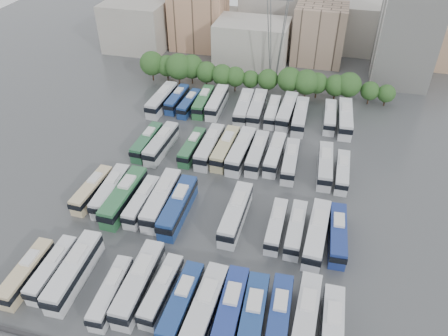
% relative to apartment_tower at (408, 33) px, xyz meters
% --- Properties ---
extents(ground, '(220.00, 220.00, 0.00)m').
position_rel_apartment_tower_xyz_m(ground, '(-34.00, -58.00, -13.00)').
color(ground, '#424447').
rests_on(ground, ground).
extents(tree_line, '(64.72, 7.98, 8.45)m').
position_rel_apartment_tower_xyz_m(tree_line, '(-37.15, -15.95, -8.60)').
color(tree_line, black).
rests_on(tree_line, ground).
extents(city_buildings, '(102.00, 35.00, 20.00)m').
position_rel_apartment_tower_xyz_m(city_buildings, '(-41.46, 13.86, -5.13)').
color(city_buildings, '#9E998E').
rests_on(city_buildings, ground).
extents(apartment_tower, '(14.00, 14.00, 26.00)m').
position_rel_apartment_tower_xyz_m(apartment_tower, '(0.00, 0.00, 0.00)').
color(apartment_tower, silver).
rests_on(apartment_tower, ground).
extents(electricity_pylon, '(9.00, 6.91, 33.83)m').
position_rel_apartment_tower_xyz_m(electricity_pylon, '(-32.00, -8.00, 5.66)').
color(electricity_pylon, slate).
rests_on(electricity_pylon, ground).
extents(bus_r0_s0, '(2.60, 11.30, 3.54)m').
position_rel_apartment_tower_xyz_m(bus_r0_s0, '(-55.57, -82.99, -11.26)').
color(bus_r0_s0, beige).
rests_on(bus_r0_s0, ground).
extents(bus_r0_s1, '(2.58, 11.17, 3.49)m').
position_rel_apartment_tower_xyz_m(bus_r0_s1, '(-52.36, -81.47, -11.28)').
color(bus_r0_s1, silver).
rests_on(bus_r0_s1, ground).
extents(bus_r0_s2, '(3.26, 13.37, 4.17)m').
position_rel_apartment_tower_xyz_m(bus_r0_s2, '(-48.94, -81.24, -10.95)').
color(bus_r0_s2, silver).
rests_on(bus_r0_s2, ground).
extents(bus_r0_s4, '(2.91, 11.15, 3.47)m').
position_rel_apartment_tower_xyz_m(bus_r0_s4, '(-42.27, -83.06, -11.30)').
color(bus_r0_s4, silver).
rests_on(bus_r0_s4, ground).
extents(bus_r0_s5, '(3.01, 13.46, 4.22)m').
position_rel_apartment_tower_xyz_m(bus_r0_s5, '(-39.06, -80.89, -10.93)').
color(bus_r0_s5, silver).
rests_on(bus_r0_s5, ground).
extents(bus_r0_s6, '(2.88, 11.29, 3.52)m').
position_rel_apartment_tower_xyz_m(bus_r0_s6, '(-35.66, -81.05, -11.27)').
color(bus_r0_s6, silver).
rests_on(bus_r0_s6, ground).
extents(bus_r0_s7, '(2.97, 12.37, 3.86)m').
position_rel_apartment_tower_xyz_m(bus_r0_s7, '(-32.27, -82.49, -11.10)').
color(bus_r0_s7, navy).
rests_on(bus_r0_s7, ground).
extents(bus_r0_s8, '(3.51, 13.79, 4.29)m').
position_rel_apartment_tower_xyz_m(bus_r0_s8, '(-28.95, -82.95, -10.89)').
color(bus_r0_s8, silver).
rests_on(bus_r0_s8, ground).
extents(bus_r0_s9, '(3.25, 13.40, 4.18)m').
position_rel_apartment_tower_xyz_m(bus_r0_s9, '(-25.62, -82.46, -10.95)').
color(bus_r0_s9, navy).
rests_on(bus_r0_s9, ground).
extents(bus_r0_s10, '(3.50, 13.34, 4.15)m').
position_rel_apartment_tower_xyz_m(bus_r0_s10, '(-22.54, -82.75, -10.96)').
color(bus_r0_s10, navy).
rests_on(bus_r0_s10, ground).
extents(bus_r0_s11, '(3.16, 12.52, 3.90)m').
position_rel_apartment_tower_xyz_m(bus_r0_s11, '(-19.30, -81.61, -11.08)').
color(bus_r0_s11, navy).
rests_on(bus_r0_s11, ground).
extents(bus_r0_s12, '(3.22, 13.11, 4.09)m').
position_rel_apartment_tower_xyz_m(bus_r0_s12, '(-15.93, -80.86, -10.99)').
color(bus_r0_s12, silver).
rests_on(bus_r0_s12, ground).
extents(bus_r0_s13, '(2.94, 12.61, 3.94)m').
position_rel_apartment_tower_xyz_m(bus_r0_s13, '(-12.52, -81.86, -11.06)').
color(bus_r0_s13, silver).
rests_on(bus_r0_s13, ground).
extents(bus_r1_s0, '(2.96, 11.41, 3.55)m').
position_rel_apartment_tower_xyz_m(bus_r1_s0, '(-55.49, -63.66, -11.26)').
color(bus_r1_s0, beige).
rests_on(bus_r1_s0, ground).
extents(bus_r1_s1, '(3.17, 12.40, 3.86)m').
position_rel_apartment_tower_xyz_m(bus_r1_s1, '(-52.03, -63.29, -11.10)').
color(bus_r1_s1, silver).
rests_on(bus_r1_s1, ground).
extents(bus_r1_s2, '(3.35, 13.75, 4.29)m').
position_rel_apartment_tower_xyz_m(bus_r1_s2, '(-48.96, -64.38, -10.89)').
color(bus_r1_s2, '#2D6A3F').
rests_on(bus_r1_s2, ground).
extents(bus_r1_s3, '(2.62, 11.43, 3.58)m').
position_rel_apartment_tower_xyz_m(bus_r1_s3, '(-45.63, -64.44, -11.24)').
color(bus_r1_s3, silver).
rests_on(bus_r1_s3, ground).
extents(bus_r1_s4, '(3.24, 13.67, 4.27)m').
position_rel_apartment_tower_xyz_m(bus_r1_s4, '(-42.39, -63.44, -10.90)').
color(bus_r1_s4, silver).
rests_on(bus_r1_s4, ground).
extents(bus_r1_s5, '(2.95, 13.48, 4.23)m').
position_rel_apartment_tower_xyz_m(bus_r1_s5, '(-39.05, -64.48, -10.92)').
color(bus_r1_s5, navy).
rests_on(bus_r1_s5, ground).
extents(bus_r1_s8, '(3.19, 13.31, 4.16)m').
position_rel_apartment_tower_xyz_m(bus_r1_s8, '(-29.21, -63.71, -10.96)').
color(bus_r1_s8, silver).
rests_on(bus_r1_s8, ground).
extents(bus_r1_s10, '(2.38, 10.84, 3.40)m').
position_rel_apartment_tower_xyz_m(bus_r1_s10, '(-22.31, -64.48, -11.33)').
color(bus_r1_s10, silver).
rests_on(bus_r1_s10, ground).
extents(bus_r1_s11, '(2.60, 11.32, 3.54)m').
position_rel_apartment_tower_xyz_m(bus_r1_s11, '(-19.15, -64.51, -11.26)').
color(bus_r1_s11, silver).
rests_on(bus_r1_s11, ground).
extents(bus_r1_s12, '(3.53, 13.42, 4.17)m').
position_rel_apartment_tower_xyz_m(bus_r1_s12, '(-15.81, -65.02, -10.95)').
color(bus_r1_s12, silver).
rests_on(bus_r1_s12, ground).
extents(bus_r1_s13, '(3.18, 12.09, 3.76)m').
position_rel_apartment_tower_xyz_m(bus_r1_s13, '(-12.61, -64.16, -11.15)').
color(bus_r1_s13, navy).
rests_on(bus_r1_s13, ground).
extents(bus_r2_s1, '(2.82, 11.64, 3.63)m').
position_rel_apartment_tower_xyz_m(bus_r2_s1, '(-51.99, -46.84, -11.22)').
color(bus_r2_s1, '#2A623E').
rests_on(bus_r2_s1, ground).
extents(bus_r2_s2, '(3.38, 12.71, 3.95)m').
position_rel_apartment_tower_xyz_m(bus_r2_s2, '(-48.80, -46.86, -11.06)').
color(bus_r2_s2, silver).
rests_on(bus_r2_s2, ground).
extents(bus_r2_s4, '(2.84, 11.28, 3.52)m').
position_rel_apartment_tower_xyz_m(bus_r2_s4, '(-42.38, -46.24, -11.27)').
color(bus_r2_s4, '#2B663C').
rests_on(bus_r2_s4, ground).
extents(bus_r2_s5, '(3.08, 13.09, 4.09)m').
position_rel_apartment_tower_xyz_m(bus_r2_s5, '(-38.89, -45.60, -10.99)').
color(bus_r2_s5, silver).
rests_on(bus_r2_s5, ground).
extents(bus_r2_s6, '(3.30, 12.85, 4.00)m').
position_rel_apartment_tower_xyz_m(bus_r2_s6, '(-35.65, -45.28, -11.04)').
color(bus_r2_s6, '#C2B885').
rests_on(bus_r2_s6, ground).
extents(bus_r2_s7, '(3.61, 13.56, 4.21)m').
position_rel_apartment_tower_xyz_m(bus_r2_s7, '(-32.41, -45.55, -10.93)').
color(bus_r2_s7, silver).
rests_on(bus_r2_s7, ground).
extents(bus_r2_s8, '(2.78, 12.39, 3.88)m').
position_rel_apartment_tower_xyz_m(bus_r2_s8, '(-29.13, -45.29, -11.09)').
color(bus_r2_s8, silver).
rests_on(bus_r2_s8, ground).
extents(bus_r2_s9, '(2.92, 12.13, 3.79)m').
position_rel_apartment_tower_xyz_m(bus_r2_s9, '(-25.70, -44.77, -11.14)').
color(bus_r2_s9, silver).
rests_on(bus_r2_s9, ground).
extents(bus_r2_s10, '(2.95, 12.04, 3.76)m').
position_rel_apartment_tower_xyz_m(bus_r2_s10, '(-22.42, -46.29, -11.16)').
color(bus_r2_s10, silver).
rests_on(bus_r2_s10, ground).
extents(bus_r2_s12, '(3.26, 12.45, 3.87)m').
position_rel_apartment_tower_xyz_m(bus_r2_s12, '(-15.80, -46.16, -11.10)').
color(bus_r2_s12, silver).
rests_on(bus_r2_s12, ground).
extents(bus_r2_s13, '(2.44, 11.03, 3.46)m').
position_rel_apartment_tower_xyz_m(bus_r2_s13, '(-12.52, -47.11, -11.30)').
color(bus_r2_s13, silver).
rests_on(bus_r2_s13, ground).
extents(bus_r3_s0, '(3.44, 13.57, 4.23)m').
position_rel_apartment_tower_xyz_m(bus_r3_s0, '(-55.41, -29.28, -10.93)').
color(bus_r3_s0, silver).
rests_on(bus_r3_s0, ground).
extents(bus_r3_s1, '(2.77, 11.22, 3.50)m').
position_rel_apartment_tower_xyz_m(bus_r3_s1, '(-52.23, -27.50, -11.28)').
color(bus_r3_s1, navy).
rests_on(bus_r3_s1, ground).
extents(bus_r3_s2, '(2.91, 10.92, 3.39)m').
position_rel_apartment_tower_xyz_m(bus_r3_s2, '(-48.73, -28.71, -11.33)').
color(bus_r3_s2, navy).
rests_on(bus_r3_s2, ground).
extents(bus_r3_s3, '(3.07, 12.22, 3.81)m').
position_rel_apartment_tower_xyz_m(bus_r3_s3, '(-45.66, -27.38, -11.13)').
color(bus_r3_s3, '#2D6B3A').
rests_on(bus_r3_s3, ground).
extents(bus_r3_s4, '(3.02, 12.82, 4.01)m').
position_rel_apartment_tower_xyz_m(bus_r3_s4, '(-42.38, -26.96, -11.03)').
color(bus_r3_s4, silver).
rests_on(bus_r3_s4, ground).
extents(bus_r3_s6, '(3.58, 13.53, 4.21)m').
position_rel_apartment_tower_xyz_m(bus_r3_s6, '(-35.62, -28.22, -10.94)').
color(bus_r3_s6, silver).
rests_on(bus_r3_s6, ground).
extents(bus_r3_s7, '(3.38, 13.55, 4.22)m').
position_rel_apartment_tower_xyz_m(bus_r3_s7, '(-32.55, -27.76, -10.93)').
color(bus_r3_s7, silver).
rests_on(bus_r3_s7, ground).
extents(bus_r3_s8, '(2.70, 11.43, 3.57)m').
position_rel_apartment_tower_xyz_m(bus_r3_s8, '(-28.94, -27.91, -11.25)').
color(bus_r3_s8, white).
rests_on(bus_r3_s8, ground).
extents(bus_r3_s9, '(3.50, 13.66, 4.25)m').
position_rel_apartment_tower_xyz_m(bus_r3_s9, '(-25.69, -27.40, -10.91)').
color(bus_r3_s9, silver).
rests_on(bus_r3_s9, ground).
extents(bus_r3_s10, '(3.06, 13.12, 4.10)m').
position_rel_apartment_tower_xyz_m(bus_r3_s10, '(-22.52, -28.82, -10.99)').
color(bus_r3_s10, silver).
rests_on(bus_r3_s10, ground).
extents(bus_r3_s12, '(2.94, 11.76, 3.66)m').
position_rel_apartment_tower_xyz_m(bus_r3_s12, '(-16.05, -27.04, -11.20)').
color(bus_r3_s12, silver).
rests_on(bus_r3_s12, ground).
extents(bus_r3_s13, '(3.55, 13.64, 4.24)m').
position_rel_apartment_tower_xyz_m(bus_r3_s13, '(-12.71, -27.40, -10.92)').
color(bus_r3_s13, silver).
rests_on(bus_r3_s13, ground).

